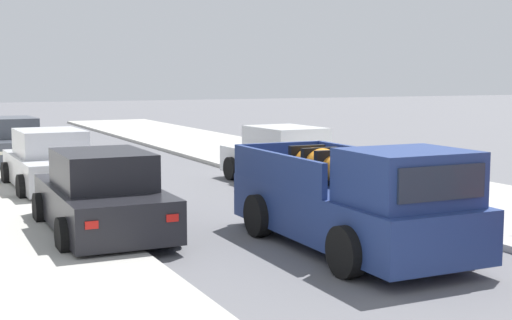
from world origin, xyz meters
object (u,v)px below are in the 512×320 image
object	(u,v)px
car_left_mid	(102,196)
car_right_far	(51,163)
car_left_far	(284,157)
pickup_truck	(353,201)
car_left_near	(11,143)

from	to	relation	value
car_left_mid	car_right_far	bearing A→B (deg)	89.24
car_left_far	car_left_mid	bearing A→B (deg)	-145.46
pickup_truck	car_right_far	distance (m)	9.09
car_left_near	car_right_far	xyz separation A→B (m)	(0.21, -6.04, 0.00)
pickup_truck	car_left_near	distance (m)	14.91
car_right_far	car_left_near	bearing A→B (deg)	92.00
pickup_truck	car_left_mid	distance (m)	4.50
pickup_truck	car_right_far	xyz separation A→B (m)	(-3.38, 8.44, -0.10)
car_left_near	car_right_far	bearing A→B (deg)	-88.00
pickup_truck	car_left_mid	world-z (taller)	pickup_truck
pickup_truck	car_right_far	size ratio (longest dim) A/B	1.22
car_left_near	car_left_far	distance (m)	9.65
car_left_mid	car_right_far	world-z (taller)	same
pickup_truck	car_left_far	xyz separation A→B (m)	(2.42, 6.92, -0.10)
car_left_near	car_left_mid	xyz separation A→B (m)	(0.14, -11.59, 0.00)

